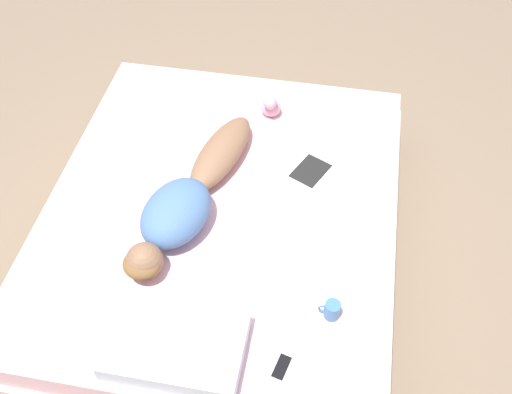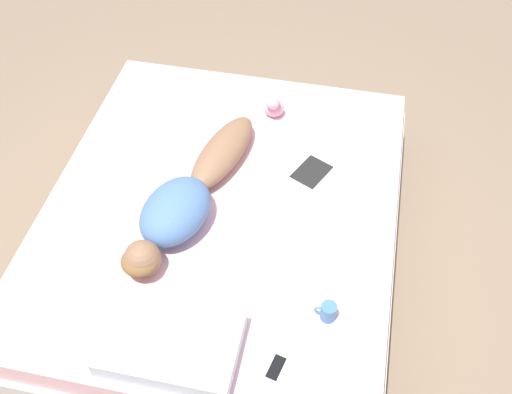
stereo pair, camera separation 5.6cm
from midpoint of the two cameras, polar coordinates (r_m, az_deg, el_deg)
The scene contains 8 objects.
ground_plane at distance 3.68m, azimuth -3.47°, elevation -5.35°, with size 12.00×12.00×0.00m, color #7A6651.
bed at distance 3.49m, azimuth -3.65°, elevation -3.17°, with size 1.97×2.33×0.46m.
person at distance 3.22m, azimuth -7.05°, elevation -0.14°, with size 0.53×1.29×0.23m.
open_magazine at distance 3.44m, azimuth 6.43°, elevation 1.59°, with size 0.59×0.50×0.01m.
coffee_mug at distance 2.88m, azimuth 6.68°, elevation -10.63°, with size 0.11×0.08×0.10m.
cell_phone at distance 2.78m, azimuth 1.85°, elevation -15.91°, with size 0.10×0.16×0.01m.
plush_toy at distance 3.77m, azimuth 0.97°, elevation 8.63°, with size 0.13×0.14×0.18m.
pillow at distance 2.80m, azimuth -8.23°, elevation -13.85°, with size 0.62×0.40×0.10m.
Camera 1 is at (-0.57, 2.06, 2.99)m, focal length 42.00 mm.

